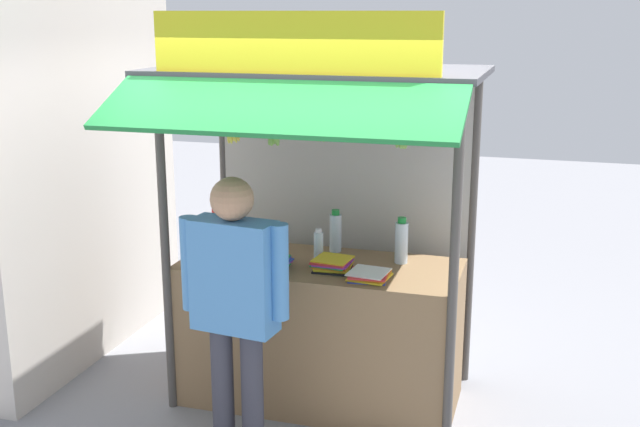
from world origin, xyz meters
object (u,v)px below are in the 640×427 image
water_bottle_far_right (335,232)px  banana_bunch_rightmost (274,134)px  vendor_person (235,294)px  water_bottle_center (216,232)px  banana_bunch_inner_left (232,129)px  magazine_stack_front_left (332,264)px  water_bottle_rear_center (319,246)px  magazine_stack_left (369,275)px  magazine_stack_far_left (205,258)px  banana_bunch_inner_right (402,136)px  water_bottle_mid_right (401,242)px  magazine_stack_right (269,264)px  banana_bunch_leftmost (321,129)px

water_bottle_far_right → banana_bunch_rightmost: size_ratio=1.02×
water_bottle_far_right → vendor_person: (-0.28, -1.16, -0.09)m
water_bottle_center → vendor_person: (0.51, -0.90, -0.09)m
banana_bunch_inner_left → magazine_stack_front_left: bearing=37.9°
water_bottle_rear_center → vendor_person: vendor_person is taller
water_bottle_rear_center → banana_bunch_rightmost: banana_bunch_rightmost is taller
water_bottle_rear_center → banana_bunch_inner_left: 1.09m
banana_bunch_inner_left → banana_bunch_rightmost: bearing=-0.2°
magazine_stack_front_left → banana_bunch_inner_left: size_ratio=0.88×
magazine_stack_left → magazine_stack_far_left: bearing=178.0°
magazine_stack_left → vendor_person: bearing=-134.9°
magazine_stack_left → water_bottle_far_right: bearing=125.7°
magazine_stack_far_left → banana_bunch_rightmost: size_ratio=0.99×
magazine_stack_front_left → banana_bunch_inner_right: (0.52, -0.40, 0.93)m
water_bottle_mid_right → magazine_stack_front_left: water_bottle_mid_right is taller
magazine_stack_right → magazine_stack_far_left: size_ratio=1.01×
banana_bunch_inner_left → vendor_person: size_ratio=0.17×
water_bottle_center → banana_bunch_inner_right: bearing=-21.0°
magazine_stack_left → magazine_stack_far_left: size_ratio=0.95×
magazine_stack_left → magazine_stack_front_left: magazine_stack_front_left is taller
banana_bunch_leftmost → water_bottle_mid_right: bearing=61.7°
magazine_stack_right → banana_bunch_rightmost: 0.97m
banana_bunch_inner_left → water_bottle_mid_right: bearing=36.4°
magazine_stack_far_left → magazine_stack_front_left: 0.89m
magazine_stack_front_left → banana_bunch_inner_right: banana_bunch_inner_right is taller
banana_bunch_rightmost → banana_bunch_inner_left: size_ratio=1.02×
magazine_stack_right → vendor_person: 0.66m
water_bottle_far_right → banana_bunch_rightmost: banana_bunch_rightmost is taller
magazine_stack_front_left → water_bottle_mid_right: bearing=34.4°
water_bottle_rear_center → vendor_person: size_ratio=0.13×
magazine_stack_right → banana_bunch_leftmost: (0.45, -0.30, 0.96)m
water_bottle_rear_center → banana_bunch_inner_right: bearing=-39.7°
water_bottle_far_right → water_bottle_rear_center: size_ratio=1.32×
banana_bunch_leftmost → banana_bunch_rightmost: (-0.29, -0.00, -0.05)m
water_bottle_center → banana_bunch_inner_left: banana_bunch_inner_left is taller
vendor_person → banana_bunch_inner_right: bearing=-151.4°
water_bottle_rear_center → magazine_stack_left: (0.41, -0.25, -0.08)m
water_bottle_mid_right → banana_bunch_leftmost: banana_bunch_leftmost is taller
magazine_stack_far_left → banana_bunch_rightmost: (0.64, -0.34, 0.93)m
magazine_stack_left → banana_bunch_rightmost: 1.10m
water_bottle_mid_right → banana_bunch_inner_left: bearing=-143.6°
water_bottle_mid_right → banana_bunch_leftmost: (-0.37, -0.68, 0.84)m
banana_bunch_inner_right → banana_bunch_rightmost: size_ratio=0.92×
water_bottle_far_right → banana_bunch_leftmost: size_ratio=1.18×
banana_bunch_inner_right → banana_bunch_inner_left: bearing=180.0°
water_bottle_rear_center → magazine_stack_far_left: bearing=-164.2°
banana_bunch_inner_left → vendor_person: banana_bunch_inner_left is taller
magazine_stack_far_left → banana_bunch_leftmost: size_ratio=1.14×
magazine_stack_right → banana_bunch_inner_right: banana_bunch_inner_right is taller
banana_bunch_inner_right → banana_bunch_leftmost: (-0.48, -0.00, 0.02)m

